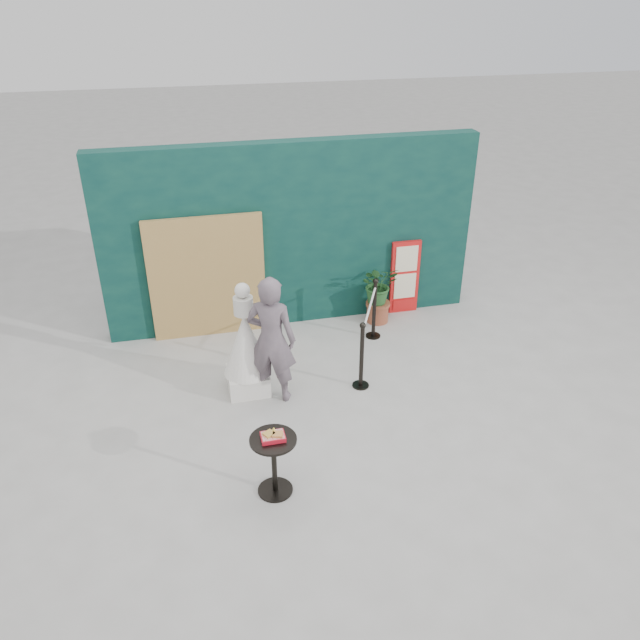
{
  "coord_description": "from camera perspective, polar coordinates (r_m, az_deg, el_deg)",
  "views": [
    {
      "loc": [
        -1.73,
        -6.08,
        5.12
      ],
      "look_at": [
        0.0,
        1.2,
        1.0
      ],
      "focal_mm": 35.0,
      "sensor_mm": 36.0,
      "label": 1
    }
  ],
  "objects": [
    {
      "name": "cafe_table",
      "position": [
        7.03,
        -4.24,
        -12.36
      ],
      "size": [
        0.52,
        0.52,
        0.75
      ],
      "color": "black",
      "rests_on": "ground"
    },
    {
      "name": "food_basket",
      "position": [
        6.85,
        -4.32,
        -10.52
      ],
      "size": [
        0.26,
        0.19,
        0.11
      ],
      "color": "red",
      "rests_on": "cafe_table"
    },
    {
      "name": "stanchion_barrier",
      "position": [
        9.31,
        4.44,
        -1.04
      ],
      "size": [
        0.84,
        1.54,
        1.03
      ],
      "color": "black",
      "rests_on": "ground"
    },
    {
      "name": "woman",
      "position": [
        8.28,
        -4.46,
        -1.8
      ],
      "size": [
        0.79,
        0.67,
        1.82
      ],
      "primitive_type": "imported",
      "rotation": [
        0.0,
        0.0,
        2.71
      ],
      "color": "#685962",
      "rests_on": "ground"
    },
    {
      "name": "bamboo_fence",
      "position": [
        9.92,
        -10.27,
        3.82
      ],
      "size": [
        1.8,
        0.08,
        2.0
      ],
      "primitive_type": "cube",
      "color": "tan",
      "rests_on": "ground"
    },
    {
      "name": "menu_board",
      "position": [
        10.71,
        7.76,
        3.9
      ],
      "size": [
        0.5,
        0.07,
        1.3
      ],
      "color": "red",
      "rests_on": "ground"
    },
    {
      "name": "ground",
      "position": [
        8.14,
        1.99,
        -10.19
      ],
      "size": [
        60.0,
        60.0,
        0.0
      ],
      "primitive_type": "plane",
      "color": "#ADAAA5",
      "rests_on": "ground"
    },
    {
      "name": "statue",
      "position": [
        8.57,
        -6.77,
        -2.61
      ],
      "size": [
        0.65,
        0.65,
        1.66
      ],
      "color": "white",
      "rests_on": "ground"
    },
    {
      "name": "planter",
      "position": [
        10.36,
        5.39,
        2.79
      ],
      "size": [
        0.6,
        0.52,
        1.02
      ],
      "color": "brown",
      "rests_on": "ground"
    },
    {
      "name": "back_wall",
      "position": [
        10.06,
        -2.59,
        7.73
      ],
      "size": [
        6.0,
        0.3,
        3.0
      ],
      "primitive_type": "cube",
      "color": "#092A29",
      "rests_on": "ground"
    }
  ]
}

